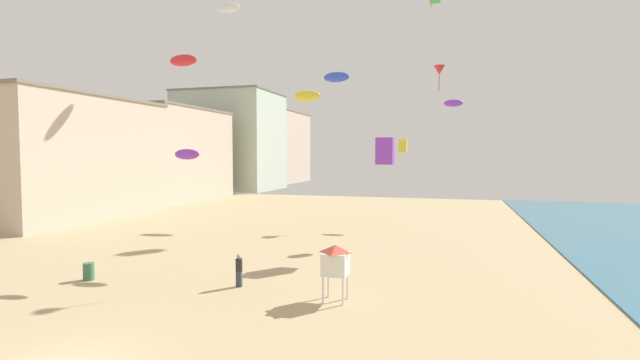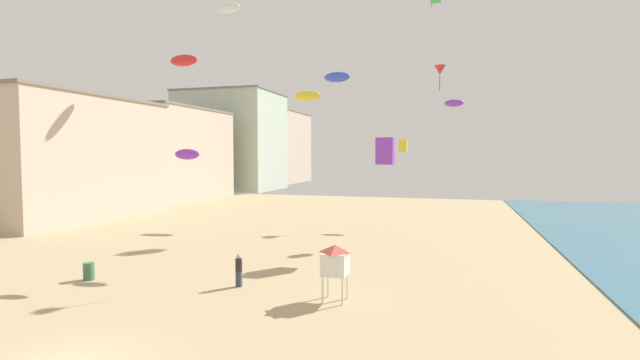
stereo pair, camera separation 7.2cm
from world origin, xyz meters
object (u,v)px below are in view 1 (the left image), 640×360
Objects in this scene: kite_yellow_box at (403,146)px; kite_yellow_parafoil at (307,96)px; beach_trash_bin at (89,272)px; kite_purple_parafoil at (453,103)px; lifeguard_stand at (335,261)px; kite_red_parafoil at (183,60)px; kite_white_parafoil at (228,8)px; kite_purple_parafoil_2 at (187,154)px; kite_red_delta at (439,70)px; kite_flyer at (239,268)px; kite_purple_box at (385,151)px; kite_blue_parafoil at (337,77)px.

kite_yellow_box is 0.53× the size of kite_yellow_parafoil.
kite_yellow_parafoil is at bearing 46.00° from beach_trash_bin.
beach_trash_bin is at bearing -123.08° from kite_purple_parafoil.
lifeguard_stand is at bearing -100.08° from kite_purple_parafoil.
kite_red_parafoil reaches higher than kite_purple_parafoil.
kite_yellow_box is at bearing 0.58° from kite_red_parafoil.
kite_purple_parafoil is at bearing 7.62° from kite_white_parafoil.
kite_yellow_box is 0.52× the size of kite_purple_parafoil.
kite_red_parafoil is 16.82m from kite_purple_parafoil_2.
kite_purple_parafoil_2 is 28.19m from kite_white_parafoil.
kite_red_delta reaches higher than beach_trash_bin.
kite_red_parafoil reaches higher than kite_yellow_box.
kite_flyer is 0.64× the size of lifeguard_stand.
beach_trash_bin is at bearing -142.87° from kite_purple_box.
kite_purple_parafoil is 1.19× the size of kite_purple_parafoil_2.
kite_purple_parafoil_2 reaches higher than lifeguard_stand.
kite_yellow_box is 0.62× the size of kite_purple_parafoil_2.
kite_purple_box reaches higher than kite_flyer.
kite_purple_parafoil is 4.09m from kite_red_delta.
kite_flyer is 17.08m from kite_yellow_box.
kite_flyer is 0.64× the size of kite_red_delta.
kite_yellow_parafoil is at bearing -82.17° from kite_blue_parafoil.
kite_white_parafoil is at bearing -172.38° from kite_purple_parafoil.
kite_red_delta is (21.41, 4.51, -6.77)m from kite_white_parafoil.
kite_purple_box is (-4.22, -17.39, -4.84)m from kite_purple_parafoil.
kite_yellow_parafoil is 1.02× the size of kite_purple_box.
kite_flyer is 0.89× the size of kite_purple_parafoil.
kite_purple_parafoil_2 is at bearing -142.39° from kite_purple_box.
kite_white_parafoil is (-8.71, 21.97, 15.37)m from kite_purple_parafoil_2.
kite_purple_parafoil_2 is 0.57× the size of kite_blue_parafoil.
kite_purple_box reaches higher than beach_trash_bin.
kite_red_parafoil is (-13.02, 6.00, 4.20)m from kite_yellow_parafoil.
kite_purple_parafoil_2 is (4.10, 2.98, 6.16)m from beach_trash_bin.
kite_white_parafoil reaches higher than kite_purple_box.
beach_trash_bin is at bearing -133.24° from kite_yellow_box.
kite_flyer reaches higher than beach_trash_bin.
kite_purple_parafoil_2 is at bearing -115.62° from kite_red_delta.
kite_purple_parafoil reaches higher than lifeguard_stand.
kite_purple_parafoil is at bearing -45.26° from kite_red_delta.
kite_red_delta is at bearing 64.38° from kite_purple_parafoil_2.
kite_purple_parafoil reaches higher than kite_purple_parafoil_2.
kite_blue_parafoil is at bearing -164.71° from kite_red_delta.
beach_trash_bin is at bearing -84.84° from kite_flyer.
kite_yellow_box is (6.50, 14.47, 6.32)m from kite_flyer.
kite_yellow_parafoil reaches higher than lifeguard_stand.
kite_yellow_parafoil is 0.70× the size of kite_red_delta.
kite_purple_parafoil is at bearing 29.63° from kite_red_parafoil.
kite_blue_parafoil is 10.51m from kite_red_delta.
kite_flyer is 32.92m from kite_red_delta.
lifeguard_stand is 1.42× the size of kite_yellow_parafoil.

